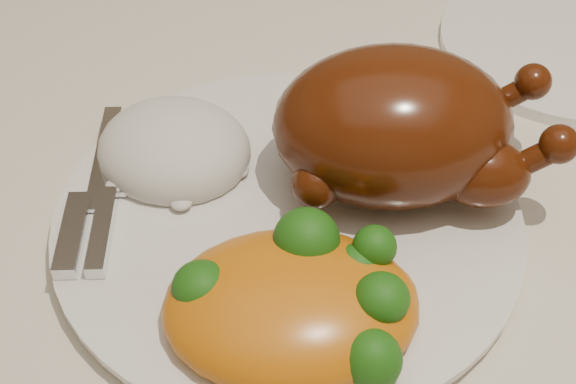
# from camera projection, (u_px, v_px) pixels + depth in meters

# --- Properties ---
(dining_table) EXTENTS (1.60, 0.90, 0.76)m
(dining_table) POSITION_uv_depth(u_px,v_px,m) (416.00, 237.00, 0.66)
(dining_table) COLOR brown
(dining_table) RESTS_ON floor
(tablecloth) EXTENTS (1.73, 1.03, 0.18)m
(tablecloth) POSITION_uv_depth(u_px,v_px,m) (427.00, 172.00, 0.61)
(tablecloth) COLOR beige
(tablecloth) RESTS_ON dining_table
(dinner_plate) EXTENTS (0.32, 0.32, 0.01)m
(dinner_plate) POSITION_uv_depth(u_px,v_px,m) (288.00, 221.00, 0.52)
(dinner_plate) COLOR silver
(dinner_plate) RESTS_ON tablecloth
(side_plate) EXTENTS (0.24, 0.24, 0.01)m
(side_plate) POSITION_uv_depth(u_px,v_px,m) (571.00, 44.00, 0.67)
(side_plate) COLOR silver
(side_plate) RESTS_ON tablecloth
(roast_chicken) EXTENTS (0.20, 0.14, 0.10)m
(roast_chicken) POSITION_uv_depth(u_px,v_px,m) (400.00, 126.00, 0.51)
(roast_chicken) COLOR #4F1908
(roast_chicken) RESTS_ON dinner_plate
(rice_mound) EXTENTS (0.13, 0.12, 0.06)m
(rice_mound) POSITION_uv_depth(u_px,v_px,m) (174.00, 150.00, 0.55)
(rice_mound) COLOR silver
(rice_mound) RESTS_ON dinner_plate
(mac_and_cheese) EXTENTS (0.16, 0.13, 0.06)m
(mac_and_cheese) POSITION_uv_depth(u_px,v_px,m) (304.00, 301.00, 0.45)
(mac_and_cheese) COLOR orange
(mac_and_cheese) RESTS_ON dinner_plate
(cutlery) EXTENTS (0.04, 0.16, 0.01)m
(cutlery) POSITION_uv_depth(u_px,v_px,m) (96.00, 206.00, 0.52)
(cutlery) COLOR silver
(cutlery) RESTS_ON dinner_plate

